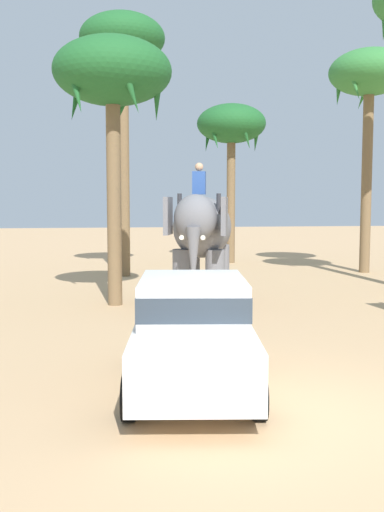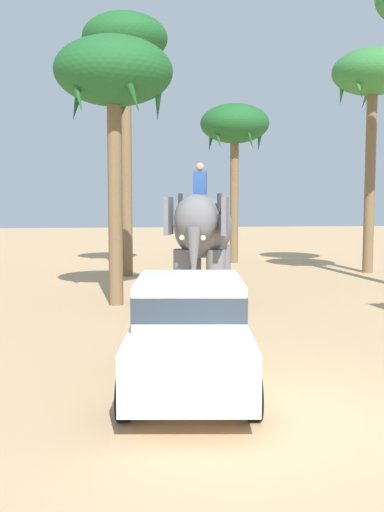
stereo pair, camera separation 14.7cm
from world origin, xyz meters
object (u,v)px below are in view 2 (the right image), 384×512
at_px(palm_tree_behind_elephant, 235,128).
at_px(palm_tree_left_of_road, 125,48).
at_px(palm_tree_leaning_seaward, 114,78).
at_px(elephant_with_mahout, 203,233).
at_px(car_sedan_foreground, 189,329).
at_px(palm_tree_near_hut, 373,79).

distance_m(palm_tree_behind_elephant, palm_tree_left_of_road, 7.10).
relative_size(palm_tree_behind_elephant, palm_tree_leaning_seaward, 1.02).
bearing_deg(elephant_with_mahout, palm_tree_left_of_road, 105.45).
distance_m(elephant_with_mahout, palm_tree_behind_elephant, 12.33).
distance_m(car_sedan_foreground, palm_tree_near_hut, 17.82).
height_order(car_sedan_foreground, palm_tree_behind_elephant, palm_tree_behind_elephant).
bearing_deg(palm_tree_behind_elephant, elephant_with_mahout, -106.51).
relative_size(palm_tree_behind_elephant, palm_tree_near_hut, 0.83).
relative_size(elephant_with_mahout, palm_tree_near_hut, 0.45).
bearing_deg(palm_tree_near_hut, elephant_with_mahout, -140.50).
relative_size(car_sedan_foreground, palm_tree_behind_elephant, 0.58).
height_order(palm_tree_behind_elephant, palm_tree_near_hut, palm_tree_near_hut).
relative_size(palm_tree_behind_elephant, palm_tree_left_of_road, 0.75).
bearing_deg(palm_tree_near_hut, palm_tree_behind_elephant, 134.68).
distance_m(car_sedan_foreground, palm_tree_left_of_road, 15.95).
distance_m(car_sedan_foreground, palm_tree_behind_elephant, 19.62).
bearing_deg(elephant_with_mahout, palm_tree_behind_elephant, 73.49).
bearing_deg(palm_tree_left_of_road, palm_tree_leaning_seaward, -94.53).
distance_m(palm_tree_left_of_road, palm_tree_leaning_seaward, 6.86).
bearing_deg(palm_tree_left_of_road, elephant_with_mahout, -74.55).
xyz_separation_m(elephant_with_mahout, palm_tree_near_hut, (7.84, 6.46, 5.71)).
xyz_separation_m(palm_tree_near_hut, palm_tree_leaning_seaward, (-10.22, -6.10, -1.52)).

